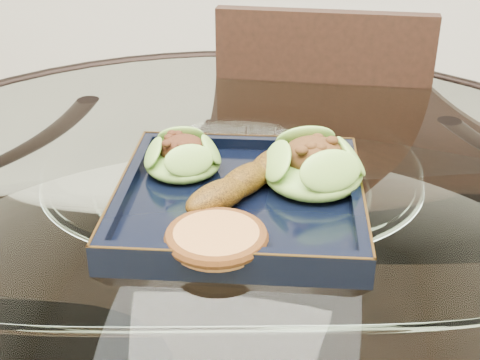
# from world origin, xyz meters

# --- Properties ---
(dining_table) EXTENTS (1.13, 1.13, 0.77)m
(dining_table) POSITION_xyz_m (-0.00, -0.00, 0.60)
(dining_table) COLOR white
(dining_table) RESTS_ON ground
(dining_chair) EXTENTS (0.38, 0.38, 0.88)m
(dining_chair) POSITION_xyz_m (0.09, 0.31, 0.49)
(dining_chair) COLOR black
(dining_chair) RESTS_ON ground
(navy_plate) EXTENTS (0.29, 0.29, 0.02)m
(navy_plate) POSITION_xyz_m (0.01, -0.03, 0.77)
(navy_plate) COLOR black
(navy_plate) RESTS_ON dining_table
(lettuce_wrap_left) EXTENTS (0.10, 0.10, 0.03)m
(lettuce_wrap_left) POSITION_xyz_m (-0.06, 0.01, 0.80)
(lettuce_wrap_left) COLOR #578B28
(lettuce_wrap_left) RESTS_ON navy_plate
(lettuce_wrap_right) EXTENTS (0.12, 0.12, 0.04)m
(lettuce_wrap_right) POSITION_xyz_m (0.09, 0.00, 0.80)
(lettuce_wrap_right) COLOR #4E932A
(lettuce_wrap_right) RESTS_ON navy_plate
(roasted_plantain) EXTENTS (0.12, 0.17, 0.03)m
(roasted_plantain) POSITION_xyz_m (0.02, -0.03, 0.80)
(roasted_plantain) COLOR #643E0A
(roasted_plantain) RESTS_ON navy_plate
(crumb_patty) EXTENTS (0.12, 0.12, 0.02)m
(crumb_patty) POSITION_xyz_m (0.01, -0.14, 0.79)
(crumb_patty) COLOR #A86938
(crumb_patty) RESTS_ON navy_plate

